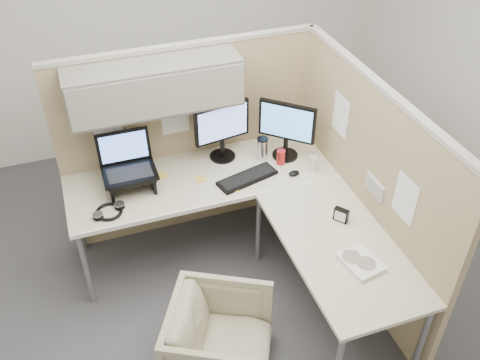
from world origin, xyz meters
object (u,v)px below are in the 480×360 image
object	(u,v)px
monitor_left	(222,127)
keyboard	(247,178)
desk	(249,208)
office_chair	(220,338)

from	to	relation	value
monitor_left	keyboard	world-z (taller)	monitor_left
desk	monitor_left	distance (m)	0.67
office_chair	keyboard	size ratio (longest dim) A/B	1.37
monitor_left	keyboard	xyz separation A→B (m)	(0.09, -0.33, -0.26)
desk	office_chair	distance (m)	0.92
keyboard	desk	bearing A→B (deg)	-121.88
office_chair	monitor_left	size ratio (longest dim) A/B	1.36
monitor_left	keyboard	distance (m)	0.43
office_chair	monitor_left	world-z (taller)	monitor_left
desk	keyboard	bearing A→B (deg)	72.96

